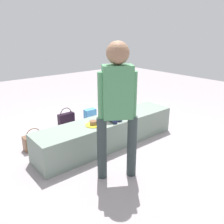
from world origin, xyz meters
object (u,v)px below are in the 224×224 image
object	(u,v)px
gift_bag	(90,116)
handbag_black_leather	(66,118)
cake_plate	(93,124)
handbag_brown_canvas	(34,142)
adult_standing	(117,101)
water_bottle_near_gift	(108,121)
child_seated	(109,105)
party_cup_red	(105,108)

from	to	relation	value
gift_bag	handbag_black_leather	size ratio (longest dim) A/B	1.00
cake_plate	handbag_black_leather	bearing A→B (deg)	79.76
cake_plate	handbag_brown_canvas	distance (m)	0.95
gift_bag	handbag_brown_canvas	world-z (taller)	handbag_brown_canvas
adult_standing	handbag_brown_canvas	world-z (taller)	adult_standing
water_bottle_near_gift	handbag_black_leather	distance (m)	0.78
water_bottle_near_gift	gift_bag	bearing A→B (deg)	118.25
handbag_black_leather	handbag_brown_canvas	distance (m)	1.00
child_seated	cake_plate	bearing A→B (deg)	-170.01
party_cup_red	child_seated	bearing A→B (deg)	-125.85
cake_plate	handbag_brown_canvas	world-z (taller)	cake_plate
child_seated	gift_bag	size ratio (longest dim) A/B	1.50
water_bottle_near_gift	handbag_brown_canvas	distance (m)	1.38
water_bottle_near_gift	child_seated	bearing A→B (deg)	-127.13
gift_bag	water_bottle_near_gift	xyz separation A→B (m)	(0.17, -0.32, -0.04)
adult_standing	handbag_black_leather	xyz separation A→B (m)	(0.34, 1.84, -0.83)
child_seated	gift_bag	distance (m)	1.04
party_cup_red	handbag_brown_canvas	bearing A→B (deg)	-159.06
handbag_black_leather	party_cup_red	bearing A→B (deg)	9.23
water_bottle_near_gift	handbag_black_leather	size ratio (longest dim) A/B	0.72
adult_standing	party_cup_red	size ratio (longest dim) A/B	14.79
gift_bag	water_bottle_near_gift	bearing A→B (deg)	-61.75
party_cup_red	handbag_black_leather	distance (m)	1.07
child_seated	handbag_black_leather	world-z (taller)	child_seated
water_bottle_near_gift	party_cup_red	xyz separation A→B (m)	(0.51, 0.74, -0.05)
water_bottle_near_gift	handbag_brown_canvas	bearing A→B (deg)	179.44
handbag_brown_canvas	party_cup_red	bearing A→B (deg)	20.94
child_seated	party_cup_red	size ratio (longest dim) A/B	4.58
child_seated	handbag_black_leather	size ratio (longest dim) A/B	1.50
party_cup_red	handbag_brown_canvas	distance (m)	2.03
cake_plate	gift_bag	bearing A→B (deg)	58.26
cake_plate	water_bottle_near_gift	size ratio (longest dim) A/B	0.96
child_seated	adult_standing	bearing A→B (deg)	-122.61
cake_plate	gift_bag	distance (m)	1.15
cake_plate	party_cup_red	world-z (taller)	cake_plate
child_seated	cake_plate	distance (m)	0.38
gift_bag	handbag_brown_canvas	size ratio (longest dim) A/B	0.99
adult_standing	handbag_brown_canvas	xyz separation A→B (m)	(-0.50, 1.29, -0.83)
water_bottle_near_gift	handbag_brown_canvas	world-z (taller)	handbag_brown_canvas
adult_standing	cake_plate	size ratio (longest dim) A/B	6.95
adult_standing	handbag_black_leather	bearing A→B (deg)	79.57
handbag_brown_canvas	gift_bag	bearing A→B (deg)	14.31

